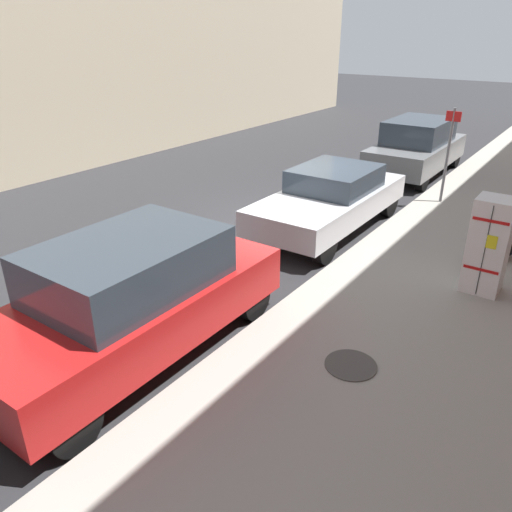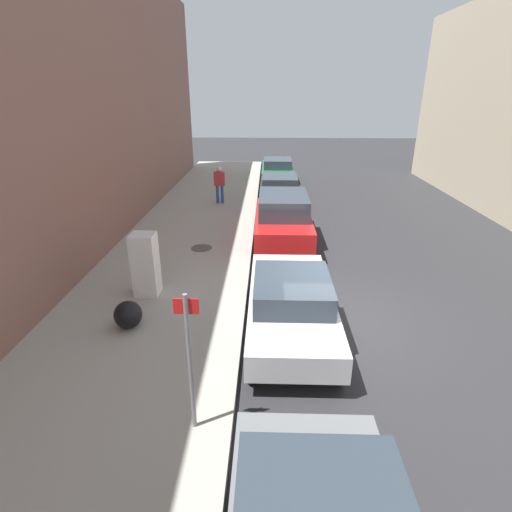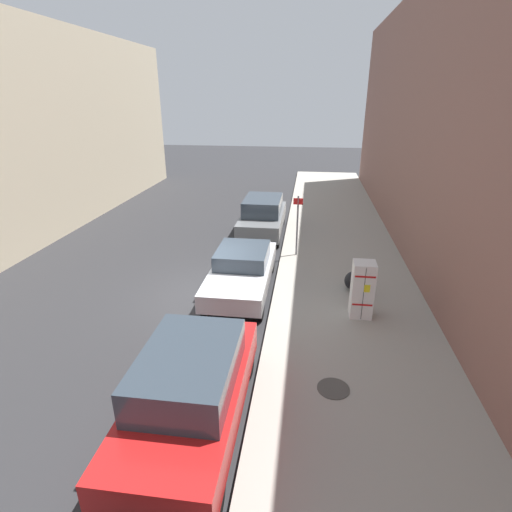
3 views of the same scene
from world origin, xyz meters
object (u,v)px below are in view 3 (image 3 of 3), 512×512
Objects in this scene: discarded_refrigerator at (362,289)px; parked_suv_gray at (263,216)px; parked_sedan_silver at (242,270)px; parked_suv_red at (190,389)px; street_sign_post at (297,222)px; trash_bag at (354,281)px.

discarded_refrigerator is 0.37× the size of parked_suv_gray.
parked_suv_gray is (3.66, -7.26, -0.11)m from discarded_refrigerator.
parked_suv_red is (-0.00, 5.92, 0.14)m from parked_sedan_silver.
street_sign_post is 0.53× the size of parked_suv_gray.
parked_suv_red is at bearing 79.45° from street_sign_post.
parked_suv_gray is at bearing -57.13° from trash_bag.
discarded_refrigerator is at bearing 114.17° from street_sign_post.
trash_bag is at bearing -120.72° from parked_suv_red.
discarded_refrigerator is 4.91m from street_sign_post.
trash_bag is 0.14× the size of parked_suv_gray.
parked_suv_red is (3.64, 6.12, 0.41)m from trash_bag.
parked_suv_gray is 0.97× the size of parked_sedan_silver.
discarded_refrigerator reaches higher than trash_bag.
trash_bag is at bearing 122.87° from parked_suv_gray.
discarded_refrigerator is at bearing 158.61° from parked_sedan_silver.
parked_sedan_silver is at bearing 90.00° from parked_suv_gray.
parked_sedan_silver is (1.67, 3.02, -0.75)m from street_sign_post.
trash_bag is 7.13m from parked_suv_red.
parked_suv_red is (-0.00, 11.75, 0.01)m from parked_suv_gray.
parked_suv_gray is 5.83m from parked_sedan_silver.
trash_bag is 3.65m from parked_sedan_silver.
parked_sedan_silver is at bearing -90.00° from parked_suv_red.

